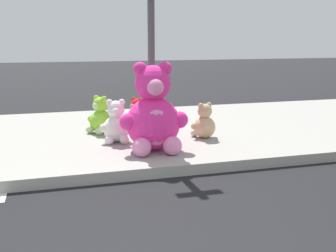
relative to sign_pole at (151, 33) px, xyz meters
name	(u,v)px	position (x,y,z in m)	size (l,w,h in m)	color
sidewalk	(86,137)	(-1.00, 0.80, -1.77)	(28.00, 4.40, 0.15)	#9E9B93
sign_pole	(151,33)	(0.00, 0.00, 0.00)	(0.56, 0.11, 3.20)	#4C4C51
plush_pink_large	(154,116)	(-0.12, -0.59, -1.18)	(0.99, 0.88, 1.29)	#F22D93
plush_tan	(204,124)	(0.87, -0.07, -1.46)	(0.44, 0.42, 0.59)	tan
plush_white	(116,125)	(-0.57, 0.04, -1.42)	(0.53, 0.47, 0.69)	white
plush_brown	(161,119)	(0.34, 0.70, -1.51)	(0.34, 0.33, 0.48)	olive
plush_red	(137,117)	(-0.09, 0.79, -1.46)	(0.42, 0.41, 0.59)	red
plush_lime	(100,118)	(-0.74, 0.76, -1.44)	(0.47, 0.46, 0.65)	#8CD133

